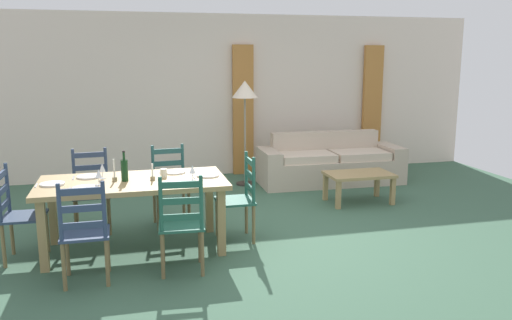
# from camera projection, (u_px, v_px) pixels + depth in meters

# --- Properties ---
(ground_plane) EXTENTS (9.60, 9.60, 0.02)m
(ground_plane) POSITION_uv_depth(u_px,v_px,m) (256.00, 236.00, 5.97)
(ground_plane) COLOR #3A5E47
(wall_far) EXTENTS (9.60, 0.16, 2.70)m
(wall_far) POSITION_uv_depth(u_px,v_px,m) (208.00, 96.00, 8.85)
(wall_far) COLOR beige
(wall_far) RESTS_ON ground_plane
(curtain_panel_left) EXTENTS (0.35, 0.08, 2.20)m
(curtain_panel_left) POSITION_uv_depth(u_px,v_px,m) (243.00, 110.00, 8.90)
(curtain_panel_left) COLOR #B57536
(curtain_panel_left) RESTS_ON ground_plane
(curtain_panel_right) EXTENTS (0.35, 0.08, 2.20)m
(curtain_panel_right) POSITION_uv_depth(u_px,v_px,m) (372.00, 107.00, 9.48)
(curtain_panel_right) COLOR #B57536
(curtain_panel_right) RESTS_ON ground_plane
(dining_table) EXTENTS (1.90, 0.96, 0.75)m
(dining_table) POSITION_uv_depth(u_px,v_px,m) (133.00, 188.00, 5.40)
(dining_table) COLOR #A18554
(dining_table) RESTS_ON ground_plane
(dining_chair_near_left) EXTENTS (0.42, 0.40, 0.96)m
(dining_chair_near_left) POSITION_uv_depth(u_px,v_px,m) (85.00, 232.00, 4.61)
(dining_chair_near_left) COLOR navy
(dining_chair_near_left) RESTS_ON ground_plane
(dining_chair_near_right) EXTENTS (0.45, 0.43, 0.96)m
(dining_chair_near_right) POSITION_uv_depth(u_px,v_px,m) (181.00, 224.00, 4.85)
(dining_chair_near_right) COLOR #225A47
(dining_chair_near_right) RESTS_ON ground_plane
(dining_chair_far_left) EXTENTS (0.44, 0.42, 0.96)m
(dining_chair_far_left) POSITION_uv_depth(u_px,v_px,m) (91.00, 191.00, 6.04)
(dining_chair_far_left) COLOR #31405B
(dining_chair_far_left) RESTS_ON ground_plane
(dining_chair_far_right) EXTENTS (0.45, 0.43, 0.96)m
(dining_chair_far_right) POSITION_uv_depth(u_px,v_px,m) (170.00, 186.00, 6.28)
(dining_chair_far_right) COLOR #24514F
(dining_chair_far_right) RESTS_ON ground_plane
(dining_chair_head_west) EXTENTS (0.41, 0.43, 0.96)m
(dining_chair_head_west) POSITION_uv_depth(u_px,v_px,m) (18.00, 214.00, 5.15)
(dining_chair_head_west) COLOR navy
(dining_chair_head_west) RESTS_ON ground_plane
(dining_chair_head_east) EXTENTS (0.40, 0.42, 0.96)m
(dining_chair_head_east) POSITION_uv_depth(u_px,v_px,m) (240.00, 198.00, 5.74)
(dining_chair_head_east) COLOR #235B4B
(dining_chair_head_east) RESTS_ON ground_plane
(dinner_plate_near_left) EXTENTS (0.24, 0.24, 0.02)m
(dinner_plate_near_left) POSITION_uv_depth(u_px,v_px,m) (85.00, 188.00, 5.03)
(dinner_plate_near_left) COLOR white
(dinner_plate_near_left) RESTS_ON dining_table
(fork_near_left) EXTENTS (0.03, 0.17, 0.01)m
(fork_near_left) POSITION_uv_depth(u_px,v_px,m) (69.00, 189.00, 5.00)
(fork_near_left) COLOR silver
(fork_near_left) RESTS_ON dining_table
(dinner_plate_near_right) EXTENTS (0.24, 0.24, 0.02)m
(dinner_plate_near_right) POSITION_uv_depth(u_px,v_px,m) (179.00, 182.00, 5.25)
(dinner_plate_near_right) COLOR white
(dinner_plate_near_right) RESTS_ON dining_table
(fork_near_right) EXTENTS (0.03, 0.17, 0.01)m
(fork_near_right) POSITION_uv_depth(u_px,v_px,m) (164.00, 184.00, 5.22)
(fork_near_right) COLOR silver
(fork_near_right) RESTS_ON dining_table
(dinner_plate_far_left) EXTENTS (0.24, 0.24, 0.02)m
(dinner_plate_far_left) POSITION_uv_depth(u_px,v_px,m) (89.00, 177.00, 5.51)
(dinner_plate_far_left) COLOR white
(dinner_plate_far_left) RESTS_ON dining_table
(fork_far_left) EXTENTS (0.02, 0.17, 0.01)m
(fork_far_left) POSITION_uv_depth(u_px,v_px,m) (74.00, 178.00, 5.47)
(fork_far_left) COLOR silver
(fork_far_left) RESTS_ON dining_table
(dinner_plate_far_right) EXTENTS (0.24, 0.24, 0.02)m
(dinner_plate_far_right) POSITION_uv_depth(u_px,v_px,m) (174.00, 172.00, 5.73)
(dinner_plate_far_right) COLOR white
(dinner_plate_far_right) RESTS_ON dining_table
(fork_far_right) EXTENTS (0.02, 0.17, 0.01)m
(fork_far_right) POSITION_uv_depth(u_px,v_px,m) (161.00, 173.00, 5.69)
(fork_far_right) COLOR silver
(fork_far_right) RESTS_ON dining_table
(dinner_plate_head_west) EXTENTS (0.24, 0.24, 0.02)m
(dinner_plate_head_west) POSITION_uv_depth(u_px,v_px,m) (52.00, 184.00, 5.19)
(dinner_plate_head_west) COLOR white
(dinner_plate_head_west) RESTS_ON dining_table
(fork_head_west) EXTENTS (0.02, 0.17, 0.01)m
(fork_head_west) POSITION_uv_depth(u_px,v_px,m) (36.00, 185.00, 5.16)
(fork_head_west) COLOR silver
(fork_head_west) RESTS_ON dining_table
(dinner_plate_head_east) EXTENTS (0.24, 0.24, 0.02)m
(dinner_plate_head_east) POSITION_uv_depth(u_px,v_px,m) (208.00, 175.00, 5.57)
(dinner_plate_head_east) COLOR white
(dinner_plate_head_east) RESTS_ON dining_table
(fork_head_east) EXTENTS (0.02, 0.17, 0.01)m
(fork_head_east) POSITION_uv_depth(u_px,v_px,m) (194.00, 177.00, 5.53)
(fork_head_east) COLOR silver
(fork_head_east) RESTS_ON dining_table
(wine_bottle) EXTENTS (0.07, 0.07, 0.32)m
(wine_bottle) POSITION_uv_depth(u_px,v_px,m) (124.00, 170.00, 5.33)
(wine_bottle) COLOR #143819
(wine_bottle) RESTS_ON dining_table
(wine_glass_near_left) EXTENTS (0.06, 0.06, 0.16)m
(wine_glass_near_left) POSITION_uv_depth(u_px,v_px,m) (99.00, 174.00, 5.16)
(wine_glass_near_left) COLOR white
(wine_glass_near_left) RESTS_ON dining_table
(wine_glass_near_right) EXTENTS (0.06, 0.06, 0.16)m
(wine_glass_near_right) POSITION_uv_depth(u_px,v_px,m) (192.00, 170.00, 5.36)
(wine_glass_near_right) COLOR white
(wine_glass_near_right) RESTS_ON dining_table
(wine_glass_far_left) EXTENTS (0.06, 0.06, 0.16)m
(wine_glass_far_left) POSITION_uv_depth(u_px,v_px,m) (102.00, 168.00, 5.43)
(wine_glass_far_left) COLOR white
(wine_glass_far_left) RESTS_ON dining_table
(coffee_cup_primary) EXTENTS (0.07, 0.07, 0.09)m
(coffee_cup_primary) POSITION_uv_depth(u_px,v_px,m) (164.00, 173.00, 5.51)
(coffee_cup_primary) COLOR beige
(coffee_cup_primary) RESTS_ON dining_table
(candle_tall) EXTENTS (0.05, 0.05, 0.23)m
(candle_tall) POSITION_uv_depth(u_px,v_px,m) (114.00, 175.00, 5.34)
(candle_tall) COLOR #998C66
(candle_tall) RESTS_ON dining_table
(candle_short) EXTENTS (0.05, 0.05, 0.17)m
(candle_short) POSITION_uv_depth(u_px,v_px,m) (153.00, 176.00, 5.38)
(candle_short) COLOR #998C66
(candle_short) RESTS_ON dining_table
(couch) EXTENTS (2.30, 0.85, 0.80)m
(couch) POSITION_uv_depth(u_px,v_px,m) (329.00, 165.00, 8.43)
(couch) COLOR #BEAB96
(couch) RESTS_ON ground_plane
(coffee_table) EXTENTS (0.90, 0.56, 0.42)m
(coffee_table) POSITION_uv_depth(u_px,v_px,m) (359.00, 178.00, 7.24)
(coffee_table) COLOR #A18554
(coffee_table) RESTS_ON ground_plane
(standing_lamp) EXTENTS (0.40, 0.40, 1.64)m
(standing_lamp) POSITION_uv_depth(u_px,v_px,m) (245.00, 96.00, 8.06)
(standing_lamp) COLOR #332D28
(standing_lamp) RESTS_ON ground_plane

